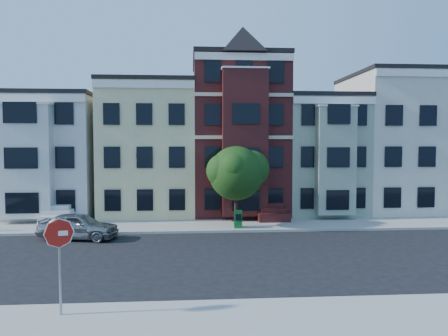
{
  "coord_description": "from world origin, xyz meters",
  "views": [
    {
      "loc": [
        -3.74,
        -20.8,
        5.55
      ],
      "look_at": [
        -1.94,
        3.26,
        4.2
      ],
      "focal_mm": 35.0,
      "sensor_mm": 36.0,
      "label": 1
    }
  ],
  "objects": [
    {
      "name": "ground",
      "position": [
        0.0,
        0.0,
        0.0
      ],
      "size": [
        120.0,
        120.0,
        0.0
      ],
      "primitive_type": "plane",
      "color": "black"
    },
    {
      "name": "far_sidewalk",
      "position": [
        0.0,
        8.0,
        0.07
      ],
      "size": [
        60.0,
        4.0,
        0.15
      ],
      "primitive_type": "cube",
      "color": "#9E9B93",
      "rests_on": "ground"
    },
    {
      "name": "near_sidewalk",
      "position": [
        0.0,
        -8.0,
        0.07
      ],
      "size": [
        60.0,
        4.0,
        0.15
      ],
      "primitive_type": "cube",
      "color": "#9E9B93",
      "rests_on": "ground"
    },
    {
      "name": "house_white",
      "position": [
        -15.0,
        14.5,
        4.5
      ],
      "size": [
        8.0,
        9.0,
        9.0
      ],
      "primitive_type": "cube",
      "color": "silver",
      "rests_on": "ground"
    },
    {
      "name": "house_yellow",
      "position": [
        -7.0,
        14.5,
        5.0
      ],
      "size": [
        7.0,
        9.0,
        10.0
      ],
      "primitive_type": "cube",
      "color": "beige",
      "rests_on": "ground"
    },
    {
      "name": "house_brown",
      "position": [
        0.0,
        14.5,
        6.0
      ],
      "size": [
        7.0,
        9.0,
        12.0
      ],
      "primitive_type": "cube",
      "color": "#3F1313",
      "rests_on": "ground"
    },
    {
      "name": "house_green",
      "position": [
        6.5,
        14.5,
        4.5
      ],
      "size": [
        6.0,
        9.0,
        9.0
      ],
      "primitive_type": "cube",
      "color": "#90A088",
      "rests_on": "ground"
    },
    {
      "name": "house_cream",
      "position": [
        13.5,
        14.5,
        5.5
      ],
      "size": [
        8.0,
        9.0,
        11.0
      ],
      "primitive_type": "cube",
      "color": "beige",
      "rests_on": "ground"
    },
    {
      "name": "street_tree",
      "position": [
        -0.85,
        7.24,
        3.39
      ],
      "size": [
        6.43,
        6.43,
        6.48
      ],
      "primitive_type": null,
      "rotation": [
        0.0,
        0.0,
        0.17
      ],
      "color": "#244A18",
      "rests_on": "far_sidewalk"
    },
    {
      "name": "parked_car",
      "position": [
        -10.31,
        4.81,
        0.78
      ],
      "size": [
        4.84,
        2.68,
        1.56
      ],
      "primitive_type": "imported",
      "rotation": [
        0.0,
        0.0,
        1.38
      ],
      "color": "gray",
      "rests_on": "ground"
    },
    {
      "name": "newspaper_box",
      "position": [
        -0.77,
        6.78,
        0.71
      ],
      "size": [
        0.54,
        0.49,
        1.12
      ],
      "primitive_type": "cube",
      "rotation": [
        0.0,
        0.0,
        -0.08
      ],
      "color": "#0F561F",
      "rests_on": "far_sidewalk"
    },
    {
      "name": "stop_sign",
      "position": [
        -7.88,
        -6.95,
        1.88
      ],
      "size": [
        0.96,
        0.28,
        3.47
      ],
      "primitive_type": null,
      "rotation": [
        0.0,
        0.0,
        0.16
      ],
      "color": "#AB1810",
      "rests_on": "near_sidewalk"
    }
  ]
}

